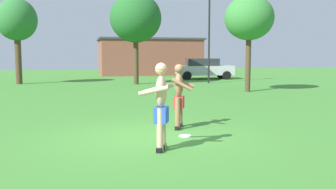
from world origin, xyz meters
name	(u,v)px	position (x,y,z in m)	size (l,w,h in m)	color
ground_plane	(148,137)	(0.00, 0.00, 0.00)	(80.00, 80.00, 0.00)	#428433
player_near	(179,95)	(0.96, 0.90, 0.85)	(0.73, 0.67, 1.64)	black
player_in_blue	(161,102)	(0.04, -1.15, 0.95)	(0.76, 0.72, 1.73)	black
frisbee	(185,136)	(0.84, -0.08, 0.01)	(0.29, 0.29, 0.03)	white
car_silver_near_post	(204,68)	(7.83, 19.16, 0.82)	(4.48, 2.43, 1.58)	silver
lamp_post	(209,29)	(6.80, 15.13, 3.55)	(0.60, 0.24, 5.79)	black
outbuilding_behind_lot	(149,56)	(4.93, 26.96, 1.70)	(9.54, 6.03, 3.38)	brown
tree_left_field	(136,18)	(1.99, 15.29, 4.13)	(3.23, 3.23, 5.68)	#4C3823
tree_right_field	(249,18)	(6.80, 9.23, 3.67)	(2.46, 2.46, 4.82)	#4C3823
tree_behind_players	(17,21)	(-5.28, 17.10, 3.99)	(2.52, 2.52, 5.38)	#4C3823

